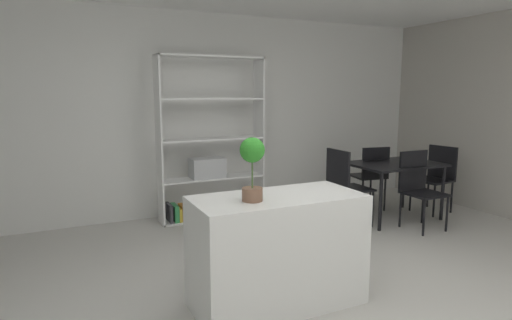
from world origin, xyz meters
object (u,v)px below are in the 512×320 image
dining_table (394,169)px  dining_chair_window_side (437,173)px  potted_plant_on_island (252,162)px  dining_chair_island_side (344,181)px  dining_chair_near (418,184)px  open_bookshelf (208,152)px  kitchen_island (277,251)px  dining_chair_far (371,172)px

dining_table → dining_chair_window_side: size_ratio=1.26×
potted_plant_on_island → dining_chair_island_side: 2.50m
dining_chair_near → open_bookshelf: bearing=146.1°
dining_chair_island_side → dining_chair_window_side: size_ratio=1.06×
kitchen_island → dining_chair_window_side: dining_chair_window_side is taller
dining_chair_window_side → dining_chair_far: bearing=-124.2°
dining_chair_near → dining_chair_window_side: (0.80, 0.44, -0.01)m
dining_chair_window_side → dining_chair_island_side: bearing=-96.6°
dining_chair_far → dining_chair_island_side: (-0.79, -0.43, 0.02)m
open_bookshelf → potted_plant_on_island: bearing=-101.8°
dining_table → dining_chair_window_side: 0.81m
open_bookshelf → dining_table: size_ratio=1.83×
dining_table → kitchen_island: bearing=-150.7°
potted_plant_on_island → dining_chair_far: (2.74, 1.90, -0.62)m
kitchen_island → open_bookshelf: open_bookshelf is taller
potted_plant_on_island → open_bookshelf: size_ratio=0.22×
potted_plant_on_island → dining_table: size_ratio=0.40×
kitchen_island → potted_plant_on_island: bearing=-167.2°
open_bookshelf → dining_chair_near: bearing=-33.7°
dining_table → dining_chair_window_side: bearing=0.9°
open_bookshelf → dining_chair_near: 2.69m
dining_chair_far → open_bookshelf: bearing=-7.5°
dining_chair_near → dining_chair_far: dining_chair_near is taller
dining_table → dining_chair_near: dining_chair_near is taller
open_bookshelf → dining_chair_near: (2.22, -1.48, -0.33)m
potted_plant_on_island → dining_chair_near: bearing=20.7°
dining_chair_near → dining_chair_far: size_ratio=1.03×
dining_chair_island_side → dining_chair_window_side: 1.61m
potted_plant_on_island → dining_chair_window_side: potted_plant_on_island is taller
kitchen_island → dining_chair_far: (2.50, 1.84, 0.11)m
dining_chair_island_side → open_bookshelf: bearing=53.0°
dining_table → open_bookshelf: bearing=154.5°
potted_plant_on_island → dining_chair_island_side: size_ratio=0.48×
open_bookshelf → dining_chair_window_side: (3.03, -1.05, -0.34)m
open_bookshelf → dining_chair_window_side: open_bookshelf is taller
kitchen_island → potted_plant_on_island: potted_plant_on_island is taller
dining_chair_window_side → open_bookshelf: bearing=-116.2°
open_bookshelf → dining_chair_near: size_ratio=2.24×
open_bookshelf → dining_chair_far: bearing=-15.9°
kitchen_island → dining_chair_island_side: size_ratio=1.36×
potted_plant_on_island → dining_table: 3.16m
dining_table → dining_chair_island_side: dining_chair_island_side is taller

